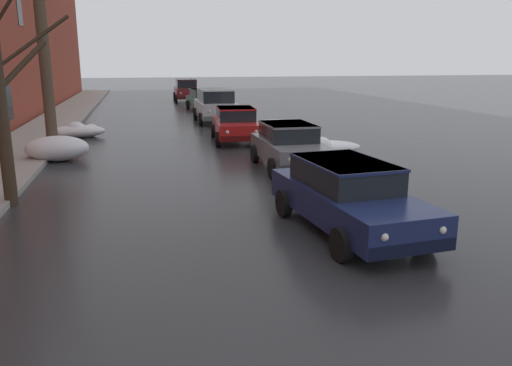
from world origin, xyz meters
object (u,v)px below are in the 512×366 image
Objects in this scene: bare_tree_mid_block at (43,44)px; sedan_grey_parked_kerbside_close at (289,145)px; sedan_red_parked_kerbside_mid at (236,124)px; sedan_green_queued_behind_truck at (204,99)px; sedan_darkblue_approaching_near_lane at (347,195)px; suv_silver_parked_far_down_block at (215,104)px; suv_maroon_at_far_intersection at (186,89)px.

bare_tree_mid_block reaches higher than sedan_grey_parked_kerbside_close.
sedan_red_parked_kerbside_mid and sedan_green_queued_behind_truck have the same top height.
sedan_red_parked_kerbside_mid is at bearing 90.15° from sedan_darkblue_approaching_near_lane.
suv_silver_parked_far_down_block is 0.94× the size of suv_maroon_at_far_intersection.
sedan_grey_parked_kerbside_close is 27.25m from suv_maroon_at_far_intersection.
sedan_green_queued_behind_truck is at bearing 90.68° from sedan_grey_parked_kerbside_close.
suv_silver_parked_far_down_block reaches higher than sedan_green_queued_behind_truck.
sedan_grey_parked_kerbside_close is at bearing -88.46° from suv_maroon_at_far_intersection.
sedan_red_parked_kerbside_mid is at bearing -91.15° from suv_silver_parked_far_down_block.
suv_maroon_at_far_intersection is at bearing 73.42° from bare_tree_mid_block.
bare_tree_mid_block reaches higher than sedan_red_parked_kerbside_mid.
bare_tree_mid_block is 1.52× the size of suv_maroon_at_far_intersection.
sedan_darkblue_approaching_near_lane is at bearing -54.89° from bare_tree_mid_block.
bare_tree_mid_block is 1.71× the size of sedan_green_queued_behind_truck.
suv_maroon_at_far_intersection is at bearing 90.25° from sedan_darkblue_approaching_near_lane.
bare_tree_mid_block is at bearing -165.88° from sedan_red_parked_kerbside_mid.
sedan_red_parked_kerbside_mid is 0.95× the size of sedan_green_queued_behind_truck.
suv_maroon_at_far_intersection is at bearing 91.54° from sedan_grey_parked_kerbside_close.
sedan_red_parked_kerbside_mid is at bearing 96.16° from sedan_grey_parked_kerbside_close.
sedan_green_queued_behind_truck is 0.89× the size of suv_maroon_at_far_intersection.
suv_silver_parked_far_down_block is at bearing 50.23° from bare_tree_mid_block.
suv_maroon_at_far_intersection is (-0.73, 27.24, 0.24)m from sedan_grey_parked_kerbside_close.
bare_tree_mid_block is at bearing -129.77° from suv_silver_parked_far_down_block.
sedan_red_parked_kerbside_mid is 21.48m from suv_maroon_at_far_intersection.
sedan_green_queued_behind_truck is at bearing 87.88° from suv_silver_parked_far_down_block.
sedan_darkblue_approaching_near_lane is at bearing -89.85° from sedan_red_parked_kerbside_mid.
bare_tree_mid_block is 12.69m from sedan_darkblue_approaching_near_lane.
sedan_red_parked_kerbside_mid is at bearing 14.12° from bare_tree_mid_block.
sedan_grey_parked_kerbside_close is 0.96× the size of sedan_red_parked_kerbside_mid.
suv_silver_parked_far_down_block is 1.05× the size of sedan_green_queued_behind_truck.
sedan_grey_parked_kerbside_close is 0.87× the size of suv_silver_parked_far_down_block.
sedan_green_queued_behind_truck is (0.25, 6.83, -0.24)m from suv_silver_parked_far_down_block.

